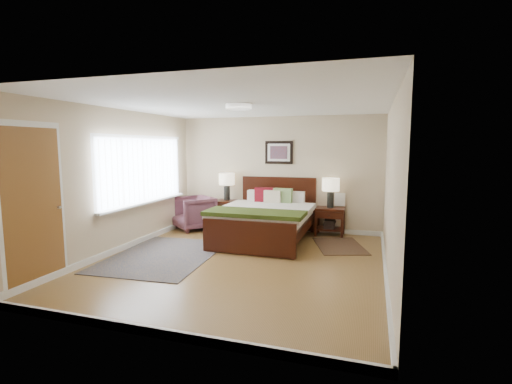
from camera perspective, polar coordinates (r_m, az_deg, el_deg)
floor at (r=6.09m, az=-2.56°, el=-10.68°), size 5.00×5.00×0.00m
back_wall at (r=8.22m, az=3.39°, el=2.82°), size 4.50×0.04×2.50m
front_wall at (r=3.61m, az=-16.41°, el=-2.87°), size 4.50×0.04×2.50m
left_wall at (r=6.93m, az=-20.37°, el=1.61°), size 0.04×5.00×2.50m
right_wall at (r=5.49m, az=20.03°, el=0.30°), size 0.04×5.00×2.50m
ceiling at (r=5.84m, az=-2.69°, el=13.39°), size 4.50×5.00×0.02m
window at (r=7.46m, az=-16.79°, el=3.08°), size 0.11×2.72×1.32m
door at (r=5.67m, az=-31.01°, el=-1.90°), size 0.06×1.00×2.18m
ceil_fixture at (r=5.83m, az=-2.69°, el=13.05°), size 0.44×0.44×0.08m
bed at (r=7.28m, az=1.50°, el=-3.38°), size 1.78×2.16×1.16m
wall_art at (r=8.16m, az=3.54°, el=6.09°), size 0.62×0.05×0.50m
nightstand_left at (r=8.41m, az=-4.53°, el=-2.13°), size 0.54×0.48×0.64m
nightstand_right at (r=7.89m, az=11.30°, el=-4.02°), size 0.59×0.44×0.59m
lamp_left at (r=8.36m, az=-4.51°, el=1.67°), size 0.35×0.35×0.61m
lamp_right at (r=7.80m, az=11.42°, el=0.76°), size 0.35×0.35×0.61m
armchair at (r=8.43m, az=-9.61°, el=-3.19°), size 1.13×1.13×0.74m
rug_persian at (r=6.59m, az=-14.07°, el=-9.46°), size 1.78×2.41×0.01m
rug_navy at (r=7.17m, az=12.71°, el=-8.07°), size 1.16×1.42×0.01m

